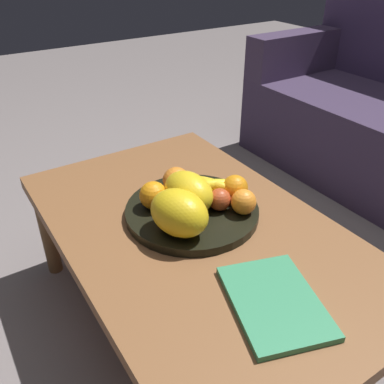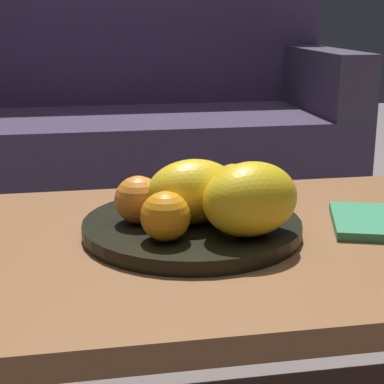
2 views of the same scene
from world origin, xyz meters
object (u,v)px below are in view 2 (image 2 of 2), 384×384
at_px(couch, 111,137).
at_px(orange_back, 138,200).
at_px(melon_smaller_beside, 251,199).
at_px(orange_front, 165,216).
at_px(orange_right, 196,180).
at_px(orange_left, 233,182).
at_px(banana_bunch, 173,194).
at_px(fruit_bowl, 192,227).
at_px(coffee_table, 228,259).
at_px(apple_front, 213,192).
at_px(melon_large_front, 193,191).

xyz_separation_m(couch, orange_back, (-0.03, -1.32, 0.15)).
relative_size(melon_smaller_beside, orange_back, 2.00).
bearing_deg(orange_front, orange_right, 67.73).
xyz_separation_m(orange_left, banana_bunch, (-0.12, -0.04, -0.00)).
bearing_deg(fruit_bowl, couch, 92.72).
height_order(coffee_table, couch, couch).
bearing_deg(coffee_table, apple_front, 96.98).
bearing_deg(couch, apple_front, -84.97).
relative_size(couch, orange_back, 21.16).
bearing_deg(apple_front, orange_left, 42.38).
relative_size(orange_front, banana_bunch, 0.47).
xyz_separation_m(fruit_bowl, banana_bunch, (-0.02, 0.06, 0.04)).
relative_size(melon_smaller_beside, orange_front, 2.06).
bearing_deg(melon_smaller_beside, orange_front, -179.49).
bearing_deg(orange_right, couch, 94.44).
bearing_deg(fruit_bowl, melon_large_front, -92.68).
relative_size(orange_front, orange_back, 0.97).
height_order(orange_right, orange_back, orange_back).
xyz_separation_m(fruit_bowl, melon_smaller_beside, (0.08, -0.09, 0.07)).
xyz_separation_m(orange_front, orange_right, (0.09, 0.21, -0.00)).
relative_size(melon_large_front, orange_front, 2.03).
relative_size(fruit_bowl, apple_front, 5.98).
height_order(orange_front, orange_back, orange_back).
xyz_separation_m(melon_large_front, orange_left, (0.10, 0.11, -0.02)).
bearing_deg(orange_right, banana_bunch, -129.08).
height_order(coffee_table, fruit_bowl, fruit_bowl).
bearing_deg(orange_front, melon_large_front, 53.60).
height_order(coffee_table, orange_left, orange_left).
distance_m(melon_large_front, melon_smaller_beside, 0.11).
height_order(coffee_table, apple_front, apple_front).
distance_m(orange_front, banana_bunch, 0.15).
bearing_deg(coffee_table, melon_large_front, 168.46).
height_order(melon_large_front, orange_left, melon_large_front).
xyz_separation_m(orange_right, apple_front, (0.02, -0.07, -0.01)).
distance_m(coffee_table, couch, 1.35).
distance_m(coffee_table, apple_front, 0.13).
relative_size(fruit_bowl, banana_bunch, 2.24).
xyz_separation_m(orange_back, apple_front, (0.14, 0.06, -0.01)).
bearing_deg(couch, coffee_table, -84.85).
distance_m(melon_large_front, apple_front, 0.09).
xyz_separation_m(coffee_table, melon_large_front, (-0.06, 0.01, 0.12)).
xyz_separation_m(coffee_table, apple_front, (-0.01, 0.08, 0.10)).
xyz_separation_m(melon_smaller_beside, orange_right, (-0.05, 0.21, -0.02)).
bearing_deg(melon_large_front, fruit_bowl, 87.32).
bearing_deg(banana_bunch, orange_front, -103.13).
bearing_deg(apple_front, orange_back, -158.34).
bearing_deg(orange_back, couch, 88.81).
relative_size(couch, melon_large_front, 10.76).
height_order(coffee_table, melon_smaller_beside, melon_smaller_beside).
distance_m(apple_front, banana_bunch, 0.07).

